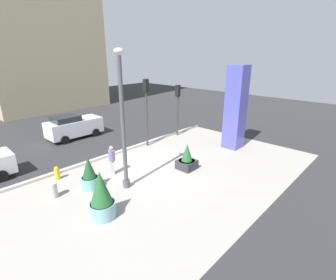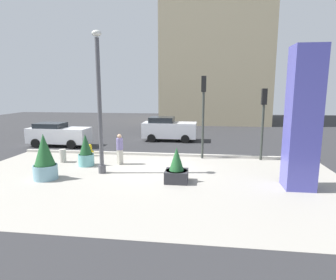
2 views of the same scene
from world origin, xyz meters
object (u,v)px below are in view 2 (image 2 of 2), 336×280
object	(u,v)px
potted_plant_mid_plaza	(45,159)
potted_plant_near_right	(177,168)
potted_plant_by_pillar	(86,152)
art_pillar_blue	(303,119)
lamp_post	(100,106)
fire_hydrant	(90,150)
car_passing_lane	(169,129)
traffic_light_corner	(203,104)
concrete_bollard	(63,156)
traffic_light_far_side	(263,112)
car_curb_east	(58,134)
pedestrian_crossing	(120,148)

from	to	relation	value
potted_plant_mid_plaza	potted_plant_near_right	bearing A→B (deg)	3.62
potted_plant_by_pillar	potted_plant_near_right	bearing A→B (deg)	-22.37
art_pillar_blue	lamp_post	bearing A→B (deg)	173.50
fire_hydrant	lamp_post	bearing A→B (deg)	-59.35
car_passing_lane	fire_hydrant	bearing A→B (deg)	-124.58
potted_plant_near_right	art_pillar_blue	bearing A→B (deg)	-1.39
lamp_post	traffic_light_corner	bearing A→B (deg)	37.46
car_passing_lane	traffic_light_corner	bearing A→B (deg)	-64.19
concrete_bollard	traffic_light_far_side	world-z (taller)	traffic_light_far_side
art_pillar_blue	potted_plant_by_pillar	size ratio (longest dim) A/B	3.32
concrete_bollard	car_passing_lane	distance (m)	9.18
car_curb_east	art_pillar_blue	bearing A→B (deg)	-26.59
lamp_post	fire_hydrant	size ratio (longest dim) A/B	8.96
fire_hydrant	car_curb_east	size ratio (longest dim) A/B	0.17
potted_plant_near_right	concrete_bollard	bearing A→B (deg)	158.54
lamp_post	car_curb_east	bearing A→B (deg)	131.81
fire_hydrant	potted_plant_mid_plaza	bearing A→B (deg)	-92.45
potted_plant_mid_plaza	potted_plant_near_right	distance (m)	6.01
potted_plant_near_right	fire_hydrant	size ratio (longest dim) A/B	2.10
lamp_post	art_pillar_blue	bearing A→B (deg)	-6.50
potted_plant_by_pillar	car_passing_lane	distance (m)	8.88
potted_plant_near_right	car_passing_lane	world-z (taller)	car_passing_lane
potted_plant_mid_plaza	pedestrian_crossing	bearing A→B (deg)	48.90
concrete_bollard	traffic_light_corner	bearing A→B (deg)	14.14
lamp_post	potted_plant_near_right	distance (m)	4.69
potted_plant_mid_plaza	concrete_bollard	size ratio (longest dim) A/B	2.82
art_pillar_blue	car_passing_lane	xyz separation A→B (m)	(-6.76, 10.41, -1.94)
potted_plant_mid_plaza	car_passing_lane	world-z (taller)	potted_plant_mid_plaza
potted_plant_by_pillar	car_passing_lane	xyz separation A→B (m)	(3.43, 8.19, 0.17)
art_pillar_blue	car_passing_lane	distance (m)	12.56
lamp_post	art_pillar_blue	distance (m)	8.93
car_curb_east	car_passing_lane	xyz separation A→B (m)	(7.65, 3.19, 0.09)
traffic_light_far_side	car_passing_lane	bearing A→B (deg)	137.39
potted_plant_near_right	car_curb_east	size ratio (longest dim) A/B	0.36
car_passing_lane	art_pillar_blue	bearing A→B (deg)	-56.98
car_passing_lane	pedestrian_crossing	xyz separation A→B (m)	(-1.71, -7.67, -0.01)
potted_plant_by_pillar	potted_plant_mid_plaza	bearing A→B (deg)	-109.78
car_curb_east	car_passing_lane	size ratio (longest dim) A/B	1.03
potted_plant_by_pillar	pedestrian_crossing	bearing A→B (deg)	16.77
art_pillar_blue	potted_plant_mid_plaza	size ratio (longest dim) A/B	2.73
potted_plant_by_pillar	car_passing_lane	world-z (taller)	car_passing_lane
potted_plant_near_right	car_passing_lane	bearing A→B (deg)	99.19
concrete_bollard	car_passing_lane	xyz separation A→B (m)	(5.05, 7.65, 0.57)
potted_plant_by_pillar	pedestrian_crossing	size ratio (longest dim) A/B	1.03
traffic_light_corner	car_passing_lane	world-z (taller)	traffic_light_corner
potted_plant_by_pillar	potted_plant_near_right	size ratio (longest dim) A/B	1.10
potted_plant_by_pillar	car_curb_east	bearing A→B (deg)	130.19
pedestrian_crossing	potted_plant_by_pillar	bearing A→B (deg)	-163.23
lamp_post	traffic_light_far_side	xyz separation A→B (m)	(8.24, 3.75, -0.47)
art_pillar_blue	traffic_light_far_side	size ratio (longest dim) A/B	1.40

